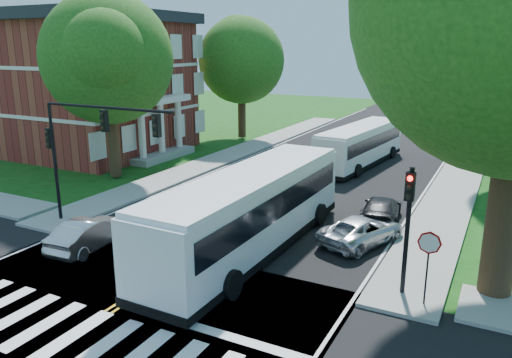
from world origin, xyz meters
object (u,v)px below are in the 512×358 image
Objects in this scene: suv at (362,230)px; dark_sedan at (381,209)px; bus_lead at (251,210)px; hatchback at (90,233)px; signal_ne at (408,215)px; bus_follow at (360,144)px; signal_nw at (88,137)px.

suv is 1.02× the size of dark_sedan.
bus_lead is 7.32m from dark_sedan.
hatchback is 0.93× the size of suv.
bus_follow is (-6.70, 18.31, -1.47)m from signal_ne.
bus_lead reaches higher than bus_follow.
signal_ne reaches higher than bus_lead.
dark_sedan reaches higher than suv.
bus_lead is 5.01m from suv.
suv is (3.91, 2.90, -1.17)m from bus_lead.
signal_ne is 12.93m from hatchback.
bus_follow is at bearing -110.67° from hatchback.
suv is (11.52, 4.05, -3.77)m from signal_nw.
suv is at bearing -142.50° from bus_lead.
hatchback is at bearing -49.89° from signal_nw.
signal_ne is at bearing 0.05° from signal_nw.
signal_ne is at bearing 116.24° from bus_follow.
signal_nw reaches higher than hatchback.
signal_ne reaches higher than bus_follow.
signal_ne is 6.65m from bus_lead.
signal_nw is 0.55× the size of bus_lead.
dark_sedan is at bearing 31.80° from signal_nw.
signal_ne is (14.06, 0.01, -1.41)m from signal_nw.
signal_ne reaches higher than hatchback.
bus_lead reaches higher than hatchback.
signal_nw is 1.66× the size of suv.
bus_lead is at bearing 57.04° from suv.
signal_ne is 1.02× the size of suv.
signal_nw is 1.78× the size of hatchback.
hatchback is at bearing 50.32° from suv.
bus_lead is at bearing -159.23° from hatchback.
signal_nw is 4.34m from hatchback.
hatchback is 11.61m from suv.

